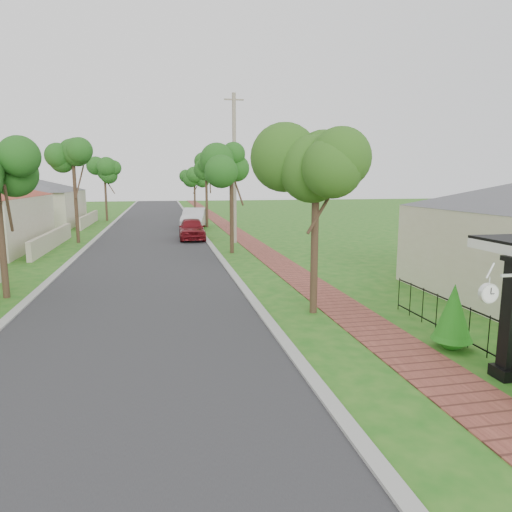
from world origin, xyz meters
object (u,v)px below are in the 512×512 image
object	(u,v)px
near_tree	(316,170)
parked_car_red	(192,229)
parked_car_white	(194,218)
porch_post	(511,325)
utility_pole	(234,169)
station_clock	(491,291)

from	to	relation	value
near_tree	parked_car_red	bearing A→B (deg)	97.86
parked_car_red	parked_car_white	size ratio (longest dim) A/B	0.85
parked_car_white	near_tree	bearing A→B (deg)	-75.63
parked_car_red	near_tree	distance (m)	18.43
near_tree	porch_post	bearing A→B (deg)	-65.73
near_tree	utility_pole	distance (m)	15.79
station_clock	near_tree	bearing A→B (deg)	104.95
station_clock	porch_post	bearing A→B (deg)	25.16
porch_post	near_tree	xyz separation A→B (m)	(-2.35, 5.21, 3.15)
porch_post	parked_car_white	distance (m)	30.66
parked_car_red	near_tree	size ratio (longest dim) A/B	0.79
porch_post	utility_pole	distance (m)	21.41
utility_pole	station_clock	xyz separation A→B (m)	(1.40, -21.40, -2.70)
porch_post	near_tree	world-z (taller)	near_tree
parked_car_red	utility_pole	world-z (taller)	utility_pole
parked_car_red	utility_pole	bearing A→B (deg)	-38.10
utility_pole	near_tree	bearing A→B (deg)	-90.36
near_tree	utility_pole	xyz separation A→B (m)	(0.10, 15.79, 0.38)
porch_post	station_clock	size ratio (longest dim) A/B	2.42
parked_car_red	parked_car_white	world-z (taller)	parked_car_white
parked_car_white	station_clock	world-z (taller)	station_clock
porch_post	parked_car_white	size ratio (longest dim) A/B	0.50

